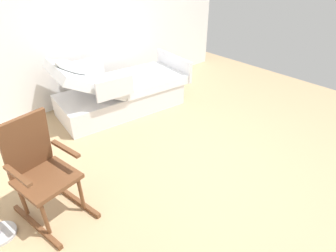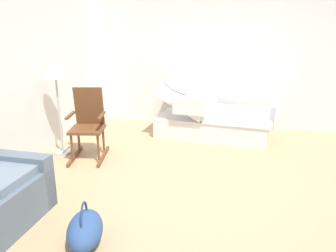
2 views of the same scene
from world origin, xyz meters
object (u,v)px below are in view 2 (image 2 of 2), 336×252
Objects in this scene: rocking_chair at (88,124)px; duffel_bag at (85,230)px; hospital_bed at (213,120)px; floor_lamp at (55,75)px.

duffel_bag is at bearing -156.25° from rocking_chair.
rocking_chair is (-1.36, 1.74, 0.20)m from hospital_bed.
floor_lamp is at bearing 87.02° from rocking_chair.
rocking_chair is 2.26m from duffel_bag.
rocking_chair is at bearing -92.98° from floor_lamp.
rocking_chair is 0.87m from floor_lamp.
hospital_bed is 1.45× the size of floor_lamp.
rocking_chair reaches higher than hospital_bed.
floor_lamp reaches higher than duffel_bag.
hospital_bed is at bearing -13.85° from duffel_bag.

